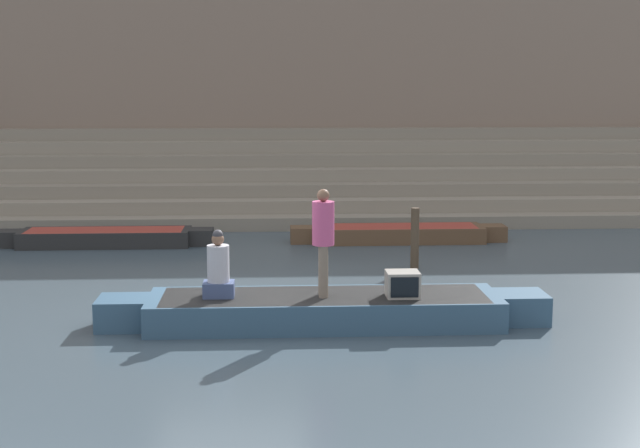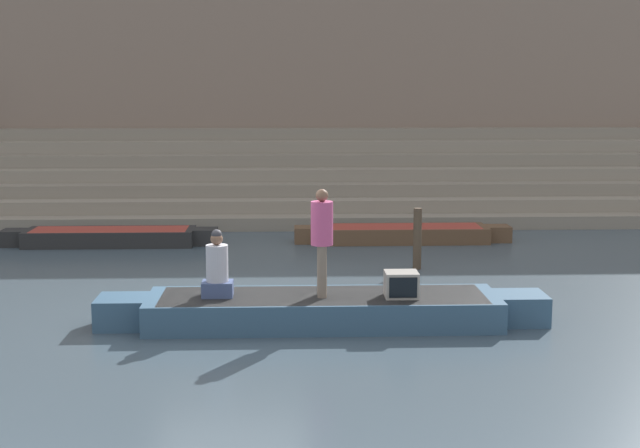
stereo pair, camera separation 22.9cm
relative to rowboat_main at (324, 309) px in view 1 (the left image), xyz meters
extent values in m
plane|color=#3D4C56|center=(-1.46, 0.89, -0.24)|extent=(120.00, 120.00, 0.00)
cube|color=gray|center=(-1.46, 10.88, -0.08)|extent=(36.00, 4.79, 0.33)
cube|color=gray|center=(-1.46, 11.22, 0.25)|extent=(36.00, 4.11, 0.33)
cube|color=gray|center=(-1.46, 11.56, 0.58)|extent=(36.00, 3.42, 0.33)
cube|color=gray|center=(-1.46, 11.90, 0.90)|extent=(36.00, 2.74, 0.33)
cube|color=gray|center=(-1.46, 12.24, 1.23)|extent=(36.00, 2.05, 0.33)
cube|color=gray|center=(-1.46, 12.59, 1.56)|extent=(36.00, 1.37, 0.33)
cube|color=gray|center=(-1.46, 12.93, 1.89)|extent=(36.00, 0.68, 0.33)
cube|color=#7F6B5B|center=(-1.46, 13.87, 3.73)|extent=(34.20, 1.20, 7.94)
cube|color=#4C4037|center=(-1.46, 13.25, 0.06)|extent=(34.20, 0.12, 0.60)
cube|color=#33516B|center=(0.00, 0.00, -0.02)|extent=(5.31, 1.38, 0.45)
cube|color=#2D2D2D|center=(0.00, 0.00, 0.19)|extent=(4.88, 1.28, 0.05)
cube|color=#33516B|center=(3.03, 0.00, -0.02)|extent=(0.74, 0.76, 0.45)
cube|color=#33516B|center=(-3.02, 0.00, -0.02)|extent=(0.74, 0.76, 0.45)
cylinder|color=olive|center=(-0.80, 0.79, 0.11)|extent=(2.37, 0.04, 0.04)
cylinder|color=#756656|center=(-0.02, 0.05, 0.60)|extent=(0.14, 0.14, 0.78)
cylinder|color=#756656|center=(-0.02, -0.13, 0.60)|extent=(0.14, 0.14, 0.78)
cylinder|color=#C64C7F|center=(-0.02, -0.04, 1.32)|extent=(0.33, 0.33, 0.65)
sphere|color=brown|center=(-0.02, -0.04, 1.74)|extent=(0.19, 0.19, 0.19)
cube|color=#3D4C75|center=(-1.59, 0.01, 0.33)|extent=(0.46, 0.36, 0.23)
cylinder|color=#B2B2BC|center=(-1.59, 0.01, 0.72)|extent=(0.33, 0.33, 0.55)
sphere|color=brown|center=(-1.59, 0.01, 1.09)|extent=(0.19, 0.19, 0.19)
sphere|color=#333338|center=(-1.59, 0.01, 1.15)|extent=(0.16, 0.16, 0.16)
cube|color=#9E998E|center=(1.17, -0.14, 0.40)|extent=(0.49, 0.42, 0.39)
cube|color=black|center=(1.17, -0.36, 0.40)|extent=(0.41, 0.02, 0.31)
cube|color=black|center=(-4.52, 6.81, -0.06)|extent=(3.76, 1.05, 0.36)
cube|color=#993328|center=(-4.52, 6.81, 0.09)|extent=(3.46, 0.95, 0.05)
cube|color=black|center=(-2.38, 6.81, -0.06)|extent=(0.53, 0.58, 0.36)
cube|color=black|center=(-6.66, 6.81, -0.06)|extent=(0.53, 0.58, 0.36)
cube|color=brown|center=(2.11, 6.96, -0.06)|extent=(3.87, 1.05, 0.36)
cube|color=#993328|center=(2.11, 6.96, 0.09)|extent=(3.56, 0.95, 0.05)
cube|color=brown|center=(4.32, 6.96, -0.06)|extent=(0.54, 0.58, 0.36)
cube|color=brown|center=(-0.09, 6.96, -0.06)|extent=(0.54, 0.58, 0.36)
cylinder|color=#473828|center=(2.01, 3.96, 0.36)|extent=(0.16, 0.16, 1.21)
camera|label=1|loc=(-0.77, -13.08, 3.41)|focal=50.00mm
camera|label=2|loc=(-0.54, -13.09, 3.41)|focal=50.00mm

